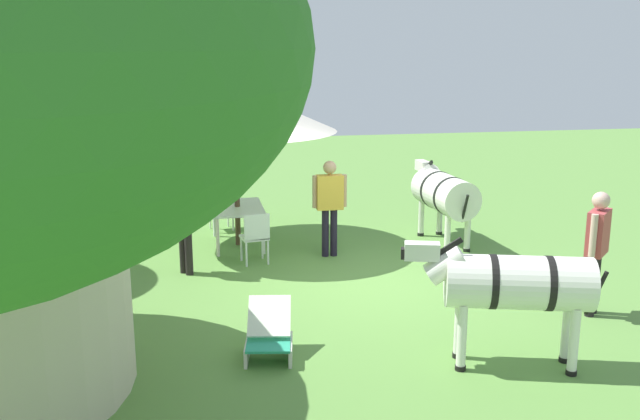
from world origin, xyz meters
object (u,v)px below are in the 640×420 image
guest_behind_table (330,199)px  striped_lounge_chair (269,336)px  patio_dining_table (237,210)px  guest_beside_umbrella (184,212)px  shade_umbrella (235,109)px  patio_chair_near_hut (255,235)px  zebra_nearest_camera (513,284)px  zebra_by_umbrella (443,193)px  patio_chair_west_end (220,204)px  standing_watcher (597,242)px

guest_behind_table → striped_lounge_chair: size_ratio=1.95×
patio_dining_table → guest_beside_umbrella: bearing=148.2°
shade_umbrella → patio_chair_near_hut: (-1.26, -0.21, -2.02)m
zebra_nearest_camera → zebra_by_umbrella: size_ratio=0.99×
patio_chair_west_end → striped_lounge_chair: patio_chair_west_end is taller
patio_dining_table → striped_lounge_chair: 4.97m
guest_beside_umbrella → guest_behind_table: guest_beside_umbrella is taller
patio_chair_near_hut → patio_dining_table: bearing=90.0°
zebra_by_umbrella → shade_umbrella: bearing=167.6°
patio_dining_table → standing_watcher: 6.40m
patio_chair_west_end → zebra_nearest_camera: (-6.99, -2.99, 0.49)m
patio_dining_table → zebra_by_umbrella: bearing=-98.7°
guest_beside_umbrella → striped_lounge_chair: (-3.40, -0.96, -0.78)m
patio_chair_west_end → patio_dining_table: bearing=90.0°
striped_lounge_chair → zebra_nearest_camera: bearing=173.3°
patio_dining_table → striped_lounge_chair: size_ratio=1.68×
standing_watcher → striped_lounge_chair: (-0.51, 4.59, -0.80)m
guest_behind_table → zebra_by_umbrella: bearing=-168.5°
patio_chair_west_end → striped_lounge_chair: bearing=80.3°
guest_beside_umbrella → striped_lounge_chair: bearing=160.4°
patio_chair_near_hut → standing_watcher: 5.44m
standing_watcher → zebra_nearest_camera: (-1.29, 1.86, -0.04)m
patio_chair_west_end → guest_behind_table: bearing=116.6°
guest_beside_umbrella → guest_behind_table: (0.53, -2.51, -0.01)m
guest_beside_umbrella → guest_behind_table: size_ratio=1.01×
patio_dining_table → standing_watcher: bearing=-134.2°
patio_chair_near_hut → patio_chair_west_end: (2.50, 0.47, 0.00)m
standing_watcher → zebra_by_umbrella: bearing=56.3°
shade_umbrella → patio_chair_near_hut: bearing=-170.6°
patio_chair_near_hut → patio_chair_west_end: same height
patio_chair_west_end → standing_watcher: bearing=118.3°
standing_watcher → zebra_by_umbrella: standing_watcher is taller
shade_umbrella → standing_watcher: shade_umbrella is taller
patio_chair_near_hut → zebra_by_umbrella: size_ratio=0.39×
guest_beside_umbrella → patio_dining_table: bearing=-67.2°
guest_behind_table → standing_watcher: standing_watcher is taller
patio_dining_table → patio_chair_west_end: bearing=12.1°
shade_umbrella → zebra_by_umbrella: bearing=-98.7°
guest_behind_table → zebra_by_umbrella: size_ratio=0.75×
guest_beside_umbrella → striped_lounge_chair: guest_beside_umbrella is taller
shade_umbrella → guest_beside_umbrella: size_ratio=2.15×
patio_dining_table → patio_chair_near_hut: (-1.26, -0.21, -0.14)m
guest_behind_table → striped_lounge_chair: bearing=69.0°
shade_umbrella → patio_chair_near_hut: shade_umbrella is taller
shade_umbrella → patio_dining_table: bearing=-90.0°
guest_behind_table → zebra_by_umbrella: (0.44, -2.27, -0.07)m
patio_chair_west_end → zebra_by_umbrella: bearing=143.8°
shade_umbrella → patio_chair_west_end: 2.39m
shade_umbrella → zebra_nearest_camera: shade_umbrella is taller
zebra_nearest_camera → guest_behind_table: bearing=30.3°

